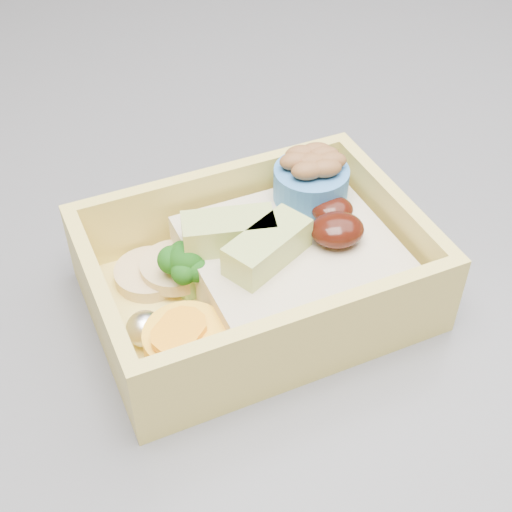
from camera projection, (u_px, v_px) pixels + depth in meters
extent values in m
cube|color=brown|center=(126.00, 37.00, 1.75)|extent=(3.20, 0.60, 0.90)
cube|color=#3B3C41|center=(86.00, 254.00, 0.50)|extent=(1.24, 0.84, 0.04)
cube|color=#E8CD5F|center=(256.00, 296.00, 0.44)|extent=(0.22, 0.19, 0.01)
cube|color=#E8CD5F|center=(215.00, 200.00, 0.47)|extent=(0.19, 0.06, 0.05)
cube|color=#E8CD5F|center=(307.00, 340.00, 0.38)|extent=(0.19, 0.06, 0.05)
cube|color=#E8CD5F|center=(390.00, 222.00, 0.45)|extent=(0.04, 0.12, 0.05)
cube|color=#E8CD5F|center=(103.00, 310.00, 0.39)|extent=(0.04, 0.12, 0.05)
cube|color=tan|center=(292.00, 262.00, 0.43)|extent=(0.14, 0.14, 0.03)
ellipsoid|color=black|center=(337.00, 230.00, 0.42)|extent=(0.04, 0.04, 0.02)
ellipsoid|color=black|center=(332.00, 210.00, 0.44)|extent=(0.03, 0.03, 0.01)
cube|color=#B0C265|center=(268.00, 247.00, 0.41)|extent=(0.06, 0.05, 0.02)
cube|color=#B0C265|center=(229.00, 232.00, 0.42)|extent=(0.05, 0.02, 0.02)
cylinder|color=#88B561|center=(189.00, 283.00, 0.43)|extent=(0.01, 0.01, 0.02)
sphere|color=#175112|center=(187.00, 259.00, 0.42)|extent=(0.02, 0.02, 0.02)
sphere|color=#175112|center=(198.00, 253.00, 0.42)|extent=(0.02, 0.02, 0.02)
sphere|color=#175112|center=(172.00, 260.00, 0.42)|extent=(0.02, 0.02, 0.02)
sphere|color=#175112|center=(197.00, 270.00, 0.42)|extent=(0.02, 0.02, 0.02)
sphere|color=#175112|center=(184.00, 272.00, 0.41)|extent=(0.02, 0.02, 0.02)
sphere|color=#175112|center=(181.00, 253.00, 0.43)|extent=(0.02, 0.02, 0.02)
cylinder|color=yellow|center=(187.00, 345.00, 0.39)|extent=(0.05, 0.05, 0.02)
cylinder|color=orange|center=(183.00, 325.00, 0.38)|extent=(0.03, 0.03, 0.00)
cylinder|color=orange|center=(174.00, 337.00, 0.38)|extent=(0.03, 0.03, 0.00)
cylinder|color=tan|center=(149.00, 274.00, 0.44)|extent=(0.04, 0.04, 0.01)
cylinder|color=tan|center=(175.00, 267.00, 0.44)|extent=(0.04, 0.04, 0.01)
ellipsoid|color=silver|center=(196.00, 243.00, 0.45)|extent=(0.02, 0.02, 0.02)
ellipsoid|color=silver|center=(145.00, 329.00, 0.40)|extent=(0.02, 0.02, 0.02)
cylinder|color=#3877C0|center=(311.00, 184.00, 0.45)|extent=(0.05, 0.05, 0.02)
ellipsoid|color=brown|center=(312.00, 162.00, 0.44)|extent=(0.02, 0.02, 0.01)
ellipsoid|color=brown|center=(323.00, 155.00, 0.44)|extent=(0.02, 0.02, 0.01)
ellipsoid|color=brown|center=(296.00, 161.00, 0.44)|extent=(0.02, 0.02, 0.01)
ellipsoid|color=brown|center=(325.00, 168.00, 0.43)|extent=(0.02, 0.02, 0.01)
ellipsoid|color=brown|center=(308.00, 171.00, 0.43)|extent=(0.02, 0.02, 0.01)
ellipsoid|color=brown|center=(330.00, 161.00, 0.44)|extent=(0.02, 0.02, 0.01)
ellipsoid|color=brown|center=(301.00, 154.00, 0.45)|extent=(0.02, 0.02, 0.01)
ellipsoid|color=brown|center=(316.00, 151.00, 0.45)|extent=(0.02, 0.02, 0.01)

